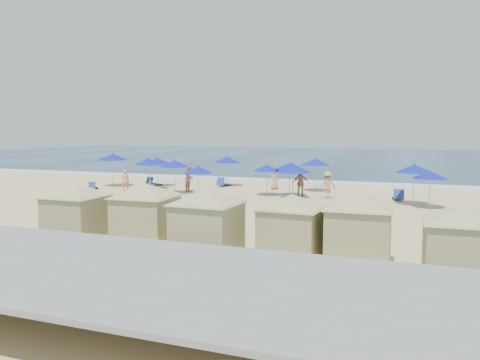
% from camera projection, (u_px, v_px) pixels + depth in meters
% --- Properties ---
extents(ground, '(160.00, 160.00, 0.00)m').
position_uv_depth(ground, '(238.00, 210.00, 26.11)').
color(ground, beige).
rests_on(ground, ground).
extents(ocean, '(160.00, 80.00, 0.06)m').
position_uv_depth(ocean, '(354.00, 157.00, 77.40)').
color(ocean, '#0D284B').
rests_on(ocean, ground).
extents(surf_line, '(160.00, 2.50, 0.08)m').
position_uv_depth(surf_line, '(301.00, 181.00, 40.56)').
color(surf_line, white).
rests_on(surf_line, ground).
extents(seawall, '(160.00, 6.10, 1.22)m').
position_uv_depth(seawall, '(74.00, 262.00, 13.45)').
color(seawall, gray).
rests_on(seawall, ground).
extents(trash_bin, '(0.84, 0.84, 0.74)m').
position_uv_depth(trash_bin, '(179.00, 214.00, 22.71)').
color(trash_bin, black).
rests_on(trash_bin, ground).
extents(cabana_0, '(4.20, 4.20, 2.64)m').
position_uv_depth(cabana_0, '(76.00, 207.00, 17.87)').
color(cabana_0, tan).
rests_on(cabana_0, ground).
extents(cabana_1, '(4.32, 4.32, 2.71)m').
position_uv_depth(cabana_1, '(146.00, 208.00, 17.39)').
color(cabana_1, tan).
rests_on(cabana_1, ground).
extents(cabana_2, '(4.33, 4.33, 2.72)m').
position_uv_depth(cabana_2, '(207.00, 216.00, 15.76)').
color(cabana_2, tan).
rests_on(cabana_2, ground).
extents(cabana_3, '(4.07, 4.07, 2.56)m').
position_uv_depth(cabana_3, '(292.00, 220.00, 15.48)').
color(cabana_3, tan).
rests_on(cabana_3, ground).
extents(cabana_4, '(4.29, 4.29, 2.69)m').
position_uv_depth(cabana_4, '(359.00, 221.00, 14.93)').
color(cabana_4, tan).
rests_on(cabana_4, ground).
extents(cabana_5, '(4.03, 4.03, 2.53)m').
position_uv_depth(cabana_5, '(460.00, 236.00, 13.20)').
color(cabana_5, tan).
rests_on(cabana_5, ground).
extents(umbrella_0, '(2.02, 2.02, 2.29)m').
position_uv_depth(umbrella_0, '(148.00, 161.00, 37.34)').
color(umbrella_0, '#A5A8AD').
rests_on(umbrella_0, ground).
extents(umbrella_1, '(2.13, 2.13, 2.42)m').
position_uv_depth(umbrella_1, '(149.00, 162.00, 35.08)').
color(umbrella_1, '#A5A8AD').
rests_on(umbrella_1, ground).
extents(umbrella_2, '(2.07, 2.07, 2.36)m').
position_uv_depth(umbrella_2, '(157.00, 161.00, 37.22)').
color(umbrella_2, '#A5A8AD').
rests_on(umbrella_2, ground).
extents(umbrella_3, '(2.16, 2.16, 2.46)m').
position_uv_depth(umbrella_3, '(175.00, 163.00, 32.77)').
color(umbrella_3, '#A5A8AD').
rests_on(umbrella_3, ground).
extents(umbrella_4, '(2.15, 2.15, 2.44)m').
position_uv_depth(umbrella_4, '(227.00, 160.00, 37.34)').
color(umbrella_4, '#A5A8AD').
rests_on(umbrella_4, ground).
extents(umbrella_5, '(1.92, 1.92, 2.19)m').
position_uv_depth(umbrella_5, '(267.00, 168.00, 31.80)').
color(umbrella_5, '#A5A8AD').
rests_on(umbrella_5, ground).
extents(umbrella_6, '(1.95, 1.95, 2.22)m').
position_uv_depth(umbrella_6, '(198.00, 170.00, 29.99)').
color(umbrella_6, '#A5A8AD').
rests_on(umbrella_6, ground).
extents(umbrella_7, '(2.08, 2.08, 2.37)m').
position_uv_depth(umbrella_7, '(290.00, 166.00, 31.52)').
color(umbrella_7, '#A5A8AD').
rests_on(umbrella_7, ground).
extents(umbrella_8, '(2.19, 2.19, 2.49)m').
position_uv_depth(umbrella_8, '(293.00, 168.00, 28.08)').
color(umbrella_8, '#A5A8AD').
rests_on(umbrella_8, ground).
extents(umbrella_9, '(2.19, 2.19, 2.49)m').
position_uv_depth(umbrella_9, '(315.00, 162.00, 34.05)').
color(umbrella_9, '#A5A8AD').
rests_on(umbrella_9, ground).
extents(umbrella_10, '(2.21, 2.21, 2.52)m').
position_uv_depth(umbrella_10, '(414.00, 169.00, 27.68)').
color(umbrella_10, '#A5A8AD').
rests_on(umbrella_10, ground).
extents(umbrella_11, '(1.94, 1.94, 2.21)m').
position_uv_depth(umbrella_11, '(430.00, 175.00, 26.52)').
color(umbrella_11, '#A5A8AD').
rests_on(umbrella_11, ground).
extents(umbrella_12, '(2.39, 2.39, 2.72)m').
position_uv_depth(umbrella_12, '(112.00, 157.00, 37.15)').
color(umbrella_12, '#A5A8AD').
rests_on(umbrella_12, ground).
extents(umbrella_13, '(1.97, 1.97, 2.25)m').
position_uv_depth(umbrella_13, '(293.00, 169.00, 30.50)').
color(umbrella_13, '#A5A8AD').
rests_on(umbrella_13, ground).
extents(beach_chair_0, '(0.94, 1.24, 0.62)m').
position_uv_depth(beach_chair_0, '(93.00, 187.00, 35.24)').
color(beach_chair_0, navy).
rests_on(beach_chair_0, ground).
extents(beach_chair_1, '(0.92, 1.50, 0.77)m').
position_uv_depth(beach_chair_1, '(153.00, 183.00, 37.51)').
color(beach_chair_1, navy).
rests_on(beach_chair_1, ground).
extents(beach_chair_2, '(0.85, 1.49, 0.77)m').
position_uv_depth(beach_chair_2, '(223.00, 183.00, 37.19)').
color(beach_chair_2, navy).
rests_on(beach_chair_2, ground).
extents(beach_chair_3, '(0.94, 1.31, 0.66)m').
position_uv_depth(beach_chair_3, '(230.00, 202.00, 27.44)').
color(beach_chair_3, navy).
rests_on(beach_chair_3, ground).
extents(beach_chair_4, '(0.89, 1.34, 0.68)m').
position_uv_depth(beach_chair_4, '(286.00, 202.00, 27.64)').
color(beach_chair_4, navy).
rests_on(beach_chair_4, ground).
extents(beach_chair_5, '(0.80, 1.47, 0.77)m').
position_uv_depth(beach_chair_5, '(398.00, 196.00, 29.68)').
color(beach_chair_5, navy).
rests_on(beach_chair_5, ground).
extents(beachgoer_0, '(0.71, 0.65, 1.62)m').
position_uv_depth(beachgoer_0, '(125.00, 181.00, 34.00)').
color(beachgoer_0, tan).
rests_on(beachgoer_0, ground).
extents(beachgoer_1, '(0.73, 0.93, 1.87)m').
position_uv_depth(beachgoer_1, '(190.00, 179.00, 34.08)').
color(beachgoer_1, tan).
rests_on(beachgoer_1, ground).
extents(beachgoer_2, '(1.14, 0.69, 1.81)m').
position_uv_depth(beachgoer_2, '(301.00, 183.00, 31.34)').
color(beachgoer_2, tan).
rests_on(beachgoer_2, ground).
extents(beachgoer_3, '(1.33, 1.13, 1.79)m').
position_uv_depth(beachgoer_3, '(327.00, 185.00, 30.52)').
color(beachgoer_3, tan).
rests_on(beachgoer_3, ground).
extents(beachgoer_4, '(0.94, 0.88, 1.62)m').
position_uv_depth(beachgoer_4, '(274.00, 179.00, 35.32)').
color(beachgoer_4, tan).
rests_on(beachgoer_4, ground).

